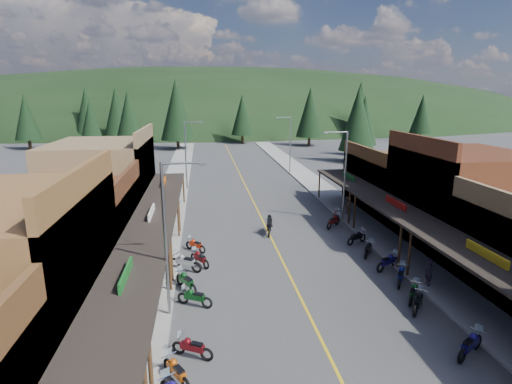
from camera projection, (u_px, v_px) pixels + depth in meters
name	position (u px, v px, depth m)	size (l,w,h in m)	color
ground	(283.00, 261.00, 27.12)	(220.00, 220.00, 0.00)	#38383A
centerline	(248.00, 192.00, 46.36)	(0.15, 90.00, 0.01)	gold
sidewalk_west	(172.00, 193.00, 45.21)	(3.40, 94.00, 0.15)	gray
sidewalk_east	(321.00, 189.00, 47.48)	(3.40, 94.00, 0.15)	gray
shop_west_1	(1.00, 277.00, 16.88)	(10.90, 10.20, 8.20)	brown
shop_west_2	(74.00, 227.00, 26.35)	(10.90, 9.00, 6.20)	#3F2111
shop_west_3	(105.00, 181.00, 35.35)	(10.90, 10.20, 8.20)	brown
shop_east_2	(460.00, 198.00, 29.71)	(10.90, 9.00, 8.20)	#562B19
shop_east_3	(397.00, 183.00, 39.18)	(10.90, 10.20, 6.20)	#4C2D16
streetlight_0	(168.00, 234.00, 19.37)	(2.16, 0.18, 8.00)	gray
streetlight_1	(187.00, 152.00, 46.31)	(2.16, 0.18, 8.00)	gray
streetlight_2	(344.00, 172.00, 34.65)	(2.16, 0.18, 8.00)	gray
streetlight_3	(289.00, 142.00, 55.82)	(2.16, 0.18, 8.00)	gray
ridge_hill	(215.00, 123.00, 156.99)	(310.00, 140.00, 60.00)	black
pine_0	(26.00, 117.00, 79.99)	(5.04, 5.04, 11.00)	black
pine_1	(116.00, 111.00, 89.59)	(5.88, 5.88, 12.50)	black
pine_2	(177.00, 110.00, 79.70)	(6.72, 6.72, 14.00)	black
pine_3	(242.00, 115.00, 89.58)	(5.04, 5.04, 11.00)	black
pine_4	(310.00, 112.00, 85.46)	(5.88, 5.88, 12.50)	black
pine_5	(360.00, 106.00, 98.91)	(6.72, 6.72, 14.00)	black
pine_6	(422.00, 114.00, 93.14)	(5.04, 5.04, 11.00)	black
pine_7	(87.00, 110.00, 94.32)	(5.88, 5.88, 12.50)	black
pine_8	(91.00, 128.00, 61.29)	(4.48, 4.48, 10.00)	black
pine_9	(364.00, 120.00, 72.01)	(4.93, 4.93, 10.80)	black
pine_10	(129.00, 118.00, 71.24)	(5.38, 5.38, 11.60)	black
pine_11	(358.00, 118.00, 64.56)	(5.82, 5.82, 12.40)	black
bike_west_3	(176.00, 370.00, 15.58)	(0.66, 1.99, 1.14)	#C9550E
bike_west_4	(192.00, 346.00, 17.08)	(0.64, 1.91, 1.09)	maroon
bike_west_5	(195.00, 296.00, 21.24)	(0.67, 2.01, 1.15)	#0D4316
bike_west_6	(186.00, 280.00, 22.96)	(0.72, 2.17, 1.24)	#0E461A
bike_west_7	(185.00, 261.00, 25.49)	(0.76, 2.29, 1.31)	#9F9FA4
bike_west_8	(200.00, 258.00, 26.27)	(0.66, 1.99, 1.14)	maroon
bike_west_9	(195.00, 244.00, 28.68)	(0.63, 1.88, 1.07)	red
bike_east_3	(470.00, 344.00, 17.16)	(0.71, 2.13, 1.21)	navy
bike_east_4	(418.00, 301.00, 20.80)	(0.66, 1.98, 1.13)	black
bike_east_5	(414.00, 292.00, 21.81)	(0.63, 1.89, 1.08)	#0D4317
bike_east_6	(401.00, 274.00, 23.77)	(0.69, 2.08, 1.19)	navy
bike_east_7	(388.00, 261.00, 25.68)	(0.70, 2.10, 1.20)	navy
bike_east_8	(368.00, 249.00, 27.86)	(0.64, 1.91, 1.09)	black
bike_east_9	(357.00, 237.00, 30.16)	(0.65, 1.94, 1.11)	black
bike_east_10	(334.00, 220.00, 33.86)	(0.70, 2.11, 1.21)	#650F0D
bike_east_11	(336.00, 215.00, 35.58)	(0.65, 1.94, 1.11)	maroon
rider_on_bike	(269.00, 226.00, 32.21)	(1.11, 2.36, 1.73)	black
pedestrian_east_a	(429.00, 272.00, 23.23)	(0.59, 0.39, 1.62)	#261E2D
pedestrian_east_b	(347.00, 204.00, 37.34)	(0.83, 0.48, 1.71)	brown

